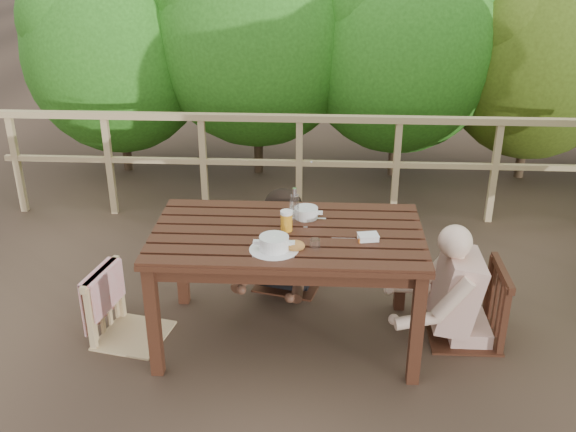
{
  "coord_description": "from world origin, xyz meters",
  "views": [
    {
      "loc": [
        0.2,
        -3.75,
        2.65
      ],
      "look_at": [
        0.0,
        0.05,
        0.9
      ],
      "focal_mm": 40.92,
      "sensor_mm": 36.0,
      "label": 1
    }
  ],
  "objects_px": {
    "woman": "(290,207)",
    "butter_tub": "(368,238)",
    "table": "(288,287)",
    "bread_roll": "(295,246)",
    "beer_glass": "(287,222)",
    "chair_right": "(470,272)",
    "chair_left": "(128,278)",
    "tumbler": "(315,245)",
    "diner_right": "(478,247)",
    "soup_far": "(306,214)",
    "chair_far": "(290,228)",
    "bottle": "(295,206)",
    "soup_near": "(274,244)"
  },
  "relations": [
    {
      "from": "chair_far",
      "to": "soup_far",
      "type": "height_order",
      "value": "chair_far"
    },
    {
      "from": "chair_left",
      "to": "butter_tub",
      "type": "height_order",
      "value": "chair_left"
    },
    {
      "from": "chair_far",
      "to": "diner_right",
      "type": "distance_m",
      "value": 1.43
    },
    {
      "from": "table",
      "to": "butter_tub",
      "type": "xyz_separation_m",
      "value": [
        0.51,
        -0.1,
        0.43
      ]
    },
    {
      "from": "soup_near",
      "to": "table",
      "type": "bearing_deg",
      "value": 74.98
    },
    {
      "from": "chair_far",
      "to": "bottle",
      "type": "bearing_deg",
      "value": -69.62
    },
    {
      "from": "woman",
      "to": "tumbler",
      "type": "height_order",
      "value": "woman"
    },
    {
      "from": "chair_left",
      "to": "soup_near",
      "type": "xyz_separation_m",
      "value": [
        0.99,
        -0.21,
        0.39
      ]
    },
    {
      "from": "chair_right",
      "to": "beer_glass",
      "type": "bearing_deg",
      "value": -85.74
    },
    {
      "from": "woman",
      "to": "beer_glass",
      "type": "xyz_separation_m",
      "value": [
        0.02,
        -0.76,
        0.23
      ]
    },
    {
      "from": "table",
      "to": "butter_tub",
      "type": "height_order",
      "value": "butter_tub"
    },
    {
      "from": "table",
      "to": "tumbler",
      "type": "height_order",
      "value": "tumbler"
    },
    {
      "from": "bread_roll",
      "to": "beer_glass",
      "type": "relative_size",
      "value": 0.77
    },
    {
      "from": "tumbler",
      "to": "chair_right",
      "type": "bearing_deg",
      "value": 17.73
    },
    {
      "from": "chair_far",
      "to": "butter_tub",
      "type": "bearing_deg",
      "value": -43.37
    },
    {
      "from": "woman",
      "to": "butter_tub",
      "type": "height_order",
      "value": "woman"
    },
    {
      "from": "butter_tub",
      "to": "chair_left",
      "type": "bearing_deg",
      "value": 167.51
    },
    {
      "from": "bottle",
      "to": "soup_near",
      "type": "bearing_deg",
      "value": -104.46
    },
    {
      "from": "woman",
      "to": "diner_right",
      "type": "relative_size",
      "value": 0.94
    },
    {
      "from": "chair_right",
      "to": "butter_tub",
      "type": "distance_m",
      "value": 0.8
    },
    {
      "from": "soup_near",
      "to": "tumbler",
      "type": "bearing_deg",
      "value": 5.38
    },
    {
      "from": "chair_left",
      "to": "tumbler",
      "type": "distance_m",
      "value": 1.31
    },
    {
      "from": "chair_left",
      "to": "woman",
      "type": "distance_m",
      "value": 1.33
    },
    {
      "from": "woman",
      "to": "butter_tub",
      "type": "bearing_deg",
      "value": 136.03
    },
    {
      "from": "table",
      "to": "soup_near",
      "type": "xyz_separation_m",
      "value": [
        -0.07,
        -0.25,
        0.45
      ]
    },
    {
      "from": "diner_right",
      "to": "tumbler",
      "type": "height_order",
      "value": "diner_right"
    },
    {
      "from": "chair_left",
      "to": "chair_far",
      "type": "relative_size",
      "value": 0.96
    },
    {
      "from": "woman",
      "to": "beer_glass",
      "type": "distance_m",
      "value": 0.79
    },
    {
      "from": "table",
      "to": "soup_near",
      "type": "distance_m",
      "value": 0.52
    },
    {
      "from": "chair_left",
      "to": "chair_right",
      "type": "distance_m",
      "value": 2.27
    },
    {
      "from": "diner_right",
      "to": "soup_far",
      "type": "bearing_deg",
      "value": 84.34
    },
    {
      "from": "woman",
      "to": "butter_tub",
      "type": "relative_size",
      "value": 10.25
    },
    {
      "from": "chair_right",
      "to": "bread_roll",
      "type": "bearing_deg",
      "value": -73.51
    },
    {
      "from": "chair_far",
      "to": "chair_left",
      "type": "bearing_deg",
      "value": -128.21
    },
    {
      "from": "tumbler",
      "to": "butter_tub",
      "type": "height_order",
      "value": "tumbler"
    },
    {
      "from": "chair_right",
      "to": "tumbler",
      "type": "distance_m",
      "value": 1.13
    },
    {
      "from": "tumbler",
      "to": "diner_right",
      "type": "bearing_deg",
      "value": 17.26
    },
    {
      "from": "soup_far",
      "to": "chair_far",
      "type": "bearing_deg",
      "value": 104.26
    },
    {
      "from": "tumbler",
      "to": "bottle",
      "type": "bearing_deg",
      "value": 110.08
    },
    {
      "from": "bottle",
      "to": "butter_tub",
      "type": "xyz_separation_m",
      "value": [
        0.47,
        -0.25,
        -0.1
      ]
    },
    {
      "from": "diner_right",
      "to": "tumbler",
      "type": "relative_size",
      "value": 17.75
    },
    {
      "from": "soup_far",
      "to": "beer_glass",
      "type": "relative_size",
      "value": 1.74
    },
    {
      "from": "chair_left",
      "to": "butter_tub",
      "type": "bearing_deg",
      "value": -80.11
    },
    {
      "from": "bottle",
      "to": "butter_tub",
      "type": "relative_size",
      "value": 1.98
    },
    {
      "from": "tumbler",
      "to": "soup_far",
      "type": "bearing_deg",
      "value": 98.43
    },
    {
      "from": "diner_right",
      "to": "bottle",
      "type": "bearing_deg",
      "value": 87.49
    },
    {
      "from": "beer_glass",
      "to": "tumbler",
      "type": "xyz_separation_m",
      "value": [
        0.18,
        -0.24,
        -0.04
      ]
    },
    {
      "from": "chair_right",
      "to": "soup_far",
      "type": "height_order",
      "value": "chair_right"
    },
    {
      "from": "table",
      "to": "bread_roll",
      "type": "relative_size",
      "value": 14.75
    },
    {
      "from": "chair_left",
      "to": "bottle",
      "type": "distance_m",
      "value": 1.21
    }
  ]
}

